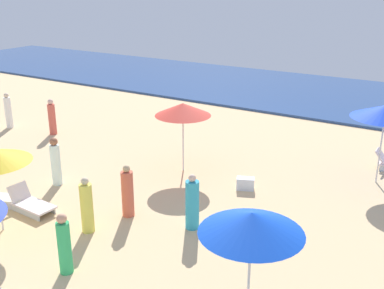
# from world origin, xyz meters

# --- Properties ---
(ocean) EXTENTS (60.00, 10.51, 0.12)m
(ocean) POSITION_xyz_m (0.00, 24.75, 0.06)
(ocean) COLOR #2B4A84
(ocean) RESTS_ON ground_plane
(umbrella_1) EXTENTS (1.89, 1.89, 2.64)m
(umbrella_1) POSITION_xyz_m (5.53, 4.70, 2.43)
(umbrella_1) COLOR silver
(umbrella_1) RESTS_ON ground_plane
(lounge_chair_2_0) EXTENTS (1.47, 0.73, 0.72)m
(lounge_chair_2_0) POSITION_xyz_m (-2.06, 6.05, 0.24)
(lounge_chair_2_0) COLOR silver
(lounge_chair_2_0) RESTS_ON ground_plane
(lounge_chair_2_1) EXTENTS (1.48, 1.08, 0.71)m
(lounge_chair_2_1) POSITION_xyz_m (-3.15, 5.83, 0.26)
(lounge_chair_2_1) COLOR silver
(lounge_chair_2_1) RESTS_ON ground_plane
(umbrella_6) EXTENTS (1.92, 1.92, 2.46)m
(umbrella_6) POSITION_xyz_m (0.06, 10.98, 2.24)
(umbrella_6) COLOR silver
(umbrella_6) RESTS_ON ground_plane
(beachgoer_0) EXTENTS (0.39, 0.39, 1.62)m
(beachgoer_0) POSITION_xyz_m (-2.84, 7.81, 0.78)
(beachgoer_0) COLOR white
(beachgoer_0) RESTS_ON ground_plane
(beachgoer_1) EXTENTS (0.48, 0.48, 1.55)m
(beachgoer_1) POSITION_xyz_m (0.54, 7.33, 0.72)
(beachgoer_1) COLOR #D45E45
(beachgoer_1) RESTS_ON ground_plane
(beachgoer_2) EXTENTS (0.52, 0.52, 1.58)m
(beachgoer_2) POSITION_xyz_m (2.47, 7.69, 0.72)
(beachgoer_2) COLOR #2F9DBE
(beachgoer_2) RESTS_ON ground_plane
(beachgoer_4) EXTENTS (0.35, 0.35, 1.51)m
(beachgoer_4) POSITION_xyz_m (1.08, 4.40, 0.72)
(beachgoer_4) COLOR #33B365
(beachgoer_4) RESTS_ON ground_plane
(beachgoer_5) EXTENTS (0.42, 0.42, 1.57)m
(beachgoer_5) POSITION_xyz_m (0.18, 6.07, 0.73)
(beachgoer_5) COLOR #E5D853
(beachgoer_5) RESTS_ON ground_plane
(beachgoer_6) EXTENTS (0.37, 0.37, 1.60)m
(beachgoer_6) POSITION_xyz_m (-9.43, 11.13, 0.76)
(beachgoer_6) COLOR white
(beachgoer_6) RESTS_ON ground_plane
(beachgoer_7) EXTENTS (0.43, 0.43, 1.57)m
(beachgoer_7) POSITION_xyz_m (-7.01, 11.49, 0.74)
(beachgoer_7) COLOR #D85A4A
(beachgoer_7) RESTS_ON ground_plane
(cooler_box_0) EXTENTS (0.63, 0.50, 0.40)m
(cooler_box_0) POSITION_xyz_m (2.62, 10.71, 0.20)
(cooler_box_0) COLOR silver
(cooler_box_0) RESTS_ON ground_plane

